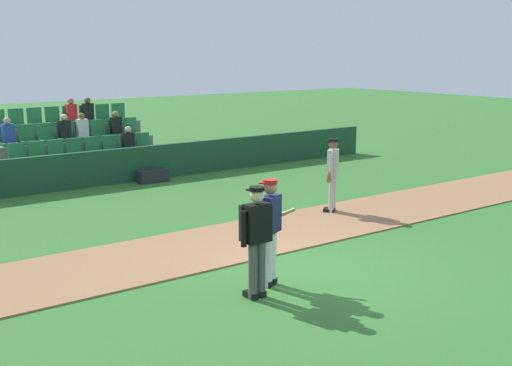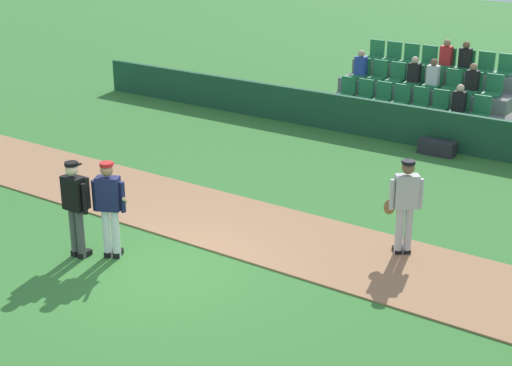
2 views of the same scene
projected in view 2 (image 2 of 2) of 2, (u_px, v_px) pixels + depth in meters
ground_plane at (160, 269)px, 13.02m from camera, size 80.00×80.00×0.00m
infield_dirt_path at (239, 225)px, 14.77m from camera, size 28.00×2.46×0.03m
dugout_fence at (393, 122)px, 19.85m from camera, size 20.00×0.16×1.00m
stadium_bleachers at (422, 102)px, 21.24m from camera, size 5.00×2.95×2.30m
batter_navy_jersey at (110, 206)px, 13.14m from camera, size 0.74×0.70×1.76m
umpire_home_plate at (76, 204)px, 13.16m from camera, size 0.59×0.31×1.76m
runner_grey_jersey at (405, 204)px, 13.24m from camera, size 0.60×0.47×1.76m
equipment_bag at (437, 148)px, 18.85m from camera, size 0.90×0.36×0.36m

